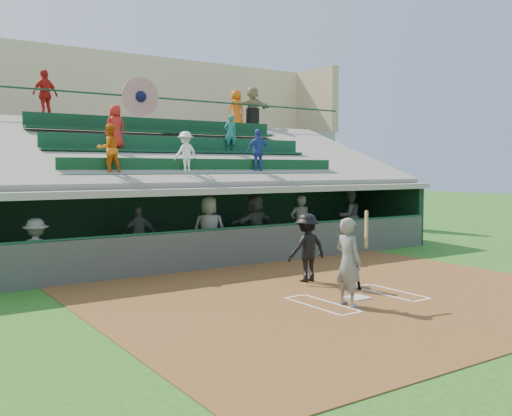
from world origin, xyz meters
TOP-DOWN VIEW (x-y plane):
  - ground at (0.00, 0.00)m, footprint 100.00×100.00m
  - dirt_slab at (0.00, 0.50)m, footprint 11.00×9.00m
  - home_plate at (0.00, 0.00)m, footprint 0.43×0.43m
  - batters_box_chalk at (0.00, 0.00)m, footprint 2.65×1.85m
  - dugout_floor at (0.00, 6.75)m, footprint 16.00×3.50m
  - concourse_slab at (0.00, 13.50)m, footprint 20.00×3.00m
  - grandstand at (-0.01, 10.51)m, footprint 20.40×10.40m
  - batter_at_plate at (-0.65, -0.38)m, footprint 0.85×0.76m
  - catcher at (0.49, 0.77)m, footprint 0.64×0.55m
  - home_umpire at (0.25, 2.07)m, footprint 1.10×0.63m
  - dugout_bench at (-0.20, 7.99)m, footprint 16.07×0.63m
  - dugout_player_a at (-5.50, 5.22)m, footprint 1.19×0.93m
  - dugout_player_b at (-2.19, 6.94)m, footprint 1.05×0.59m
  - dugout_player_c at (-0.56, 5.61)m, footprint 1.15×0.98m
  - dugout_player_d at (1.84, 6.78)m, footprint 1.87×0.91m
  - dugout_player_e at (3.13, 6.00)m, footprint 0.80×0.65m
  - dugout_player_f at (6.11, 6.81)m, footprint 1.03×0.84m
  - trash_bin at (5.39, 12.28)m, footprint 0.59×0.59m
  - concourse_staff_a at (-3.46, 12.34)m, footprint 1.11×0.82m
  - concourse_staff_b at (4.57, 12.33)m, footprint 0.84×0.58m
  - concourse_staff_c at (5.60, 12.61)m, footprint 1.84×0.95m

SIDE VIEW (x-z plane):
  - ground at x=0.00m, z-range 0.00..0.00m
  - dirt_slab at x=0.00m, z-range 0.00..0.02m
  - dugout_floor at x=0.00m, z-range 0.00..0.04m
  - batters_box_chalk at x=0.00m, z-range 0.02..0.03m
  - home_plate at x=0.00m, z-range 0.02..0.05m
  - dugout_bench at x=-0.20m, z-range 0.04..0.52m
  - catcher at x=0.49m, z-range 0.02..1.16m
  - dugout_player_a at x=-5.50m, z-range 0.04..1.65m
  - home_umpire at x=0.25m, z-range 0.02..1.72m
  - dugout_player_b at x=-2.19m, z-range 0.04..1.73m
  - batter_at_plate at x=-0.65m, z-range -0.04..1.92m
  - dugout_player_e at x=3.13m, z-range 0.04..1.94m
  - dugout_player_d at x=1.84m, z-range 0.04..1.98m
  - dugout_player_c at x=-0.56m, z-range 0.04..2.03m
  - dugout_player_f at x=6.11m, z-range 0.04..2.04m
  - grandstand at x=-0.01m, z-range -1.64..6.16m
  - concourse_slab at x=0.00m, z-range 0.00..4.60m
  - trash_bin at x=5.39m, z-range 4.60..5.48m
  - concourse_staff_b at x=4.57m, z-range 4.60..6.25m
  - concourse_staff_a at x=-3.46m, z-range 4.60..6.35m
  - concourse_staff_c at x=5.60m, z-range 4.60..6.50m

